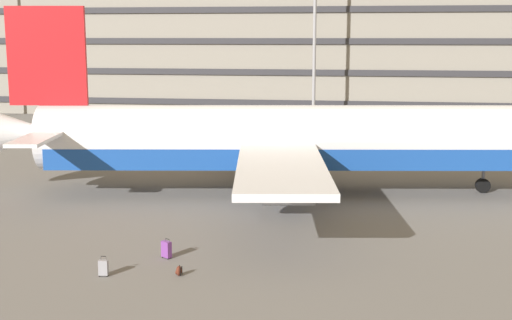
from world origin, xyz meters
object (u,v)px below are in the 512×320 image
object	(u,v)px
suitcase_teal	(103,268)
backpack_red	(179,271)
suitcase_silver	(166,249)
airliner	(287,140)

from	to	relation	value
suitcase_teal	backpack_red	distance (m)	3.07
suitcase_silver	backpack_red	size ratio (longest dim) A/B	1.83
suitcase_teal	backpack_red	size ratio (longest dim) A/B	1.76
suitcase_teal	suitcase_silver	bearing A→B (deg)	54.01
suitcase_silver	suitcase_teal	bearing A→B (deg)	-125.99
suitcase_teal	backpack_red	xyz separation A→B (m)	(3.03, 0.49, -0.16)
airliner	suitcase_teal	distance (m)	17.65
airliner	suitcase_silver	xyz separation A→B (m)	(-3.91, -13.76, -2.89)
airliner	suitcase_teal	size ratio (longest dim) A/B	45.21
backpack_red	airliner	bearing A→B (deg)	80.01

